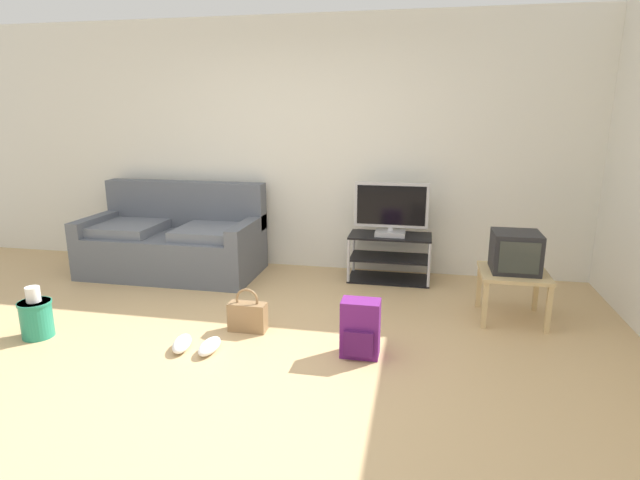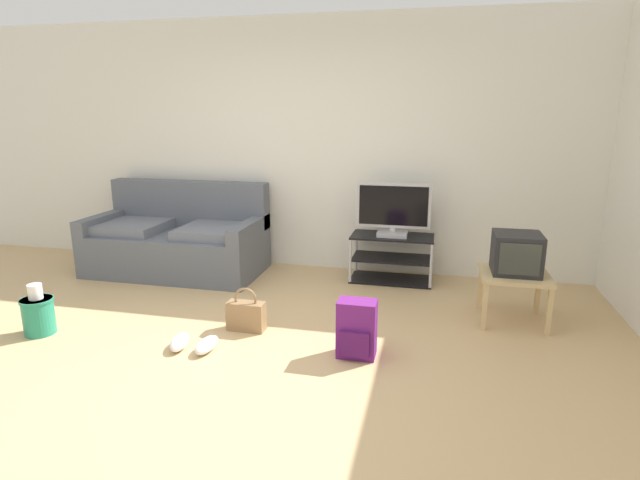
% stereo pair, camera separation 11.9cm
% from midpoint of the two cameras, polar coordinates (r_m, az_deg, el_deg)
% --- Properties ---
extents(ground_plane, '(9.00, 9.80, 0.02)m').
position_cam_midpoint_polar(ground_plane, '(3.75, -9.47, -13.58)').
color(ground_plane, tan).
extents(wall_back, '(9.00, 0.10, 2.70)m').
position_cam_midpoint_polar(wall_back, '(5.67, -0.48, 10.42)').
color(wall_back, silver).
rests_on(wall_back, ground_plane).
extents(couch, '(1.85, 0.94, 0.96)m').
position_cam_midpoint_polar(couch, '(5.80, -14.99, -0.07)').
color(couch, '#565B66').
rests_on(couch, ground_plane).
extents(tv_stand, '(0.84, 0.42, 0.48)m').
position_cam_midpoint_polar(tv_stand, '(5.36, 8.65, -2.02)').
color(tv_stand, black).
rests_on(tv_stand, ground_plane).
extents(flat_tv, '(0.75, 0.22, 0.55)m').
position_cam_midpoint_polar(flat_tv, '(5.22, 8.84, 3.32)').
color(flat_tv, '#B2B2B7').
rests_on(flat_tv, tv_stand).
extents(side_table, '(0.55, 0.55, 0.42)m').
position_cam_midpoint_polar(side_table, '(4.57, 21.60, -4.20)').
color(side_table, tan).
rests_on(side_table, ground_plane).
extents(crt_tv, '(0.38, 0.38, 0.33)m').
position_cam_midpoint_polar(crt_tv, '(4.52, 21.83, -1.39)').
color(crt_tv, '#232326').
rests_on(crt_tv, side_table).
extents(backpack, '(0.28, 0.25, 0.42)m').
position_cam_midpoint_polar(backpack, '(3.73, 5.06, -9.92)').
color(backpack, '#661E70').
rests_on(backpack, ground_plane).
extents(handbag, '(0.30, 0.13, 0.36)m').
position_cam_midpoint_polar(handbag, '(4.19, -7.46, -8.31)').
color(handbag, olive).
rests_on(handbag, ground_plane).
extents(cleaning_bucket, '(0.25, 0.25, 0.41)m').
position_cam_midpoint_polar(cleaning_bucket, '(4.63, -28.34, -7.22)').
color(cleaning_bucket, '#238466').
rests_on(cleaning_bucket, ground_plane).
extents(sneakers_pair, '(0.38, 0.30, 0.09)m').
position_cam_midpoint_polar(sneakers_pair, '(3.98, -13.15, -11.19)').
color(sneakers_pair, white).
rests_on(sneakers_pair, ground_plane).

